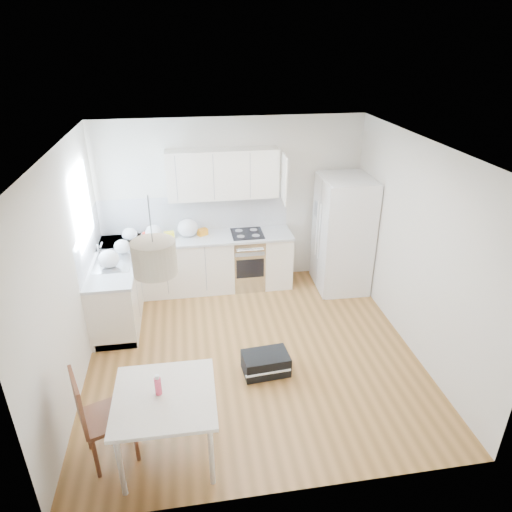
{
  "coord_description": "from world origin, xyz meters",
  "views": [
    {
      "loc": [
        -0.72,
        -4.84,
        3.78
      ],
      "look_at": [
        0.12,
        0.4,
        1.2
      ],
      "focal_mm": 32.0,
      "sensor_mm": 36.0,
      "label": 1
    }
  ],
  "objects_px": {
    "refrigerator": "(344,234)",
    "dining_table": "(165,402)",
    "dining_chair": "(107,414)",
    "gym_bag": "(266,363)"
  },
  "relations": [
    {
      "from": "refrigerator",
      "to": "dining_table",
      "type": "distance_m",
      "value": 4.12
    },
    {
      "from": "dining_chair",
      "to": "dining_table",
      "type": "bearing_deg",
      "value": -28.34
    },
    {
      "from": "dining_table",
      "to": "dining_chair",
      "type": "height_order",
      "value": "dining_chair"
    },
    {
      "from": "dining_table",
      "to": "refrigerator",
      "type": "bearing_deg",
      "value": 48.32
    },
    {
      "from": "refrigerator",
      "to": "dining_chair",
      "type": "height_order",
      "value": "refrigerator"
    },
    {
      "from": "refrigerator",
      "to": "dining_table",
      "type": "relative_size",
      "value": 1.91
    },
    {
      "from": "dining_table",
      "to": "gym_bag",
      "type": "bearing_deg",
      "value": 43.08
    },
    {
      "from": "dining_chair",
      "to": "gym_bag",
      "type": "distance_m",
      "value": 2.02
    },
    {
      "from": "refrigerator",
      "to": "gym_bag",
      "type": "bearing_deg",
      "value": -127.85
    },
    {
      "from": "dining_chair",
      "to": "gym_bag",
      "type": "bearing_deg",
      "value": 9.15
    }
  ]
}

